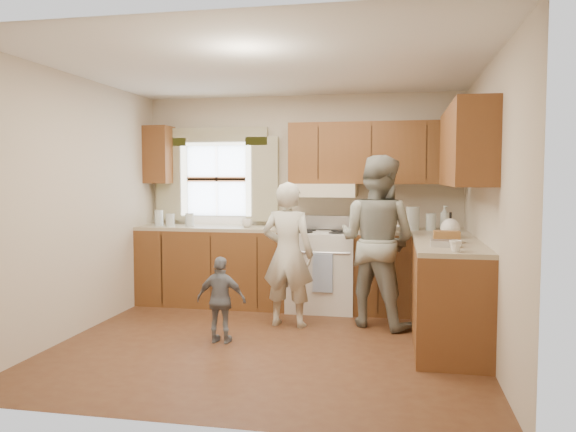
% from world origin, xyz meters
% --- Properties ---
extents(room, '(3.80, 3.80, 3.80)m').
position_xyz_m(room, '(0.00, 0.00, 1.25)').
color(room, '#492616').
rests_on(room, ground).
extents(kitchen_fixtures, '(3.80, 2.25, 2.15)m').
position_xyz_m(kitchen_fixtures, '(0.61, 1.08, 0.84)').
color(kitchen_fixtures, '#4B2B10').
rests_on(kitchen_fixtures, ground).
extents(stove, '(0.76, 0.67, 1.07)m').
position_xyz_m(stove, '(0.30, 1.44, 0.47)').
color(stove, silver).
rests_on(stove, ground).
extents(woman_left, '(0.58, 0.41, 1.48)m').
position_xyz_m(woman_left, '(0.05, 0.65, 0.74)').
color(woman_left, beige).
rests_on(woman_left, ground).
extents(woman_right, '(1.05, 0.96, 1.75)m').
position_xyz_m(woman_right, '(0.94, 0.85, 0.87)').
color(woman_right, '#22382F').
rests_on(woman_right, ground).
extents(child, '(0.48, 0.21, 0.80)m').
position_xyz_m(child, '(-0.44, -0.05, 0.40)').
color(child, slate).
rests_on(child, ground).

